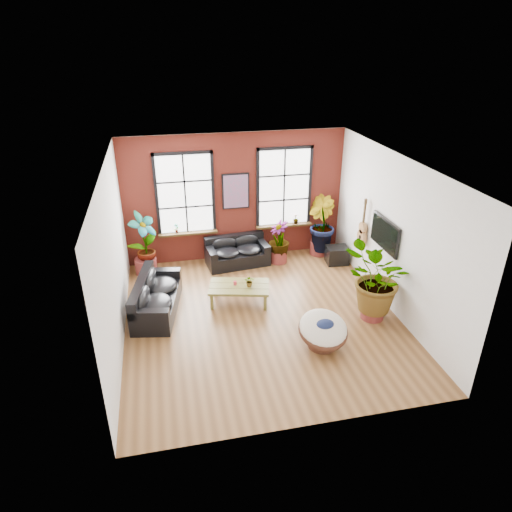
{
  "coord_description": "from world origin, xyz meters",
  "views": [
    {
      "loc": [
        -1.94,
        -8.41,
        5.77
      ],
      "look_at": [
        0.0,
        0.6,
        1.25
      ],
      "focal_mm": 32.0,
      "sensor_mm": 36.0,
      "label": 1
    }
  ],
  "objects_px": {
    "sofa_back": "(237,252)",
    "coffee_table": "(239,288)",
    "papasan_chair": "(323,330)",
    "sofa_left": "(155,297)"
  },
  "relations": [
    {
      "from": "sofa_left",
      "to": "coffee_table",
      "type": "relative_size",
      "value": 1.4
    },
    {
      "from": "sofa_back",
      "to": "coffee_table",
      "type": "bearing_deg",
      "value": -104.86
    },
    {
      "from": "sofa_left",
      "to": "sofa_back",
      "type": "bearing_deg",
      "value": -37.55
    },
    {
      "from": "papasan_chair",
      "to": "sofa_left",
      "type": "bearing_deg",
      "value": 144.31
    },
    {
      "from": "sofa_back",
      "to": "papasan_chair",
      "type": "height_order",
      "value": "sofa_back"
    },
    {
      "from": "sofa_back",
      "to": "coffee_table",
      "type": "relative_size",
      "value": 1.14
    },
    {
      "from": "coffee_table",
      "to": "papasan_chair",
      "type": "xyz_separation_m",
      "value": [
        1.35,
        -2.02,
        -0.01
      ]
    },
    {
      "from": "sofa_back",
      "to": "papasan_chair",
      "type": "bearing_deg",
      "value": -81.79
    },
    {
      "from": "sofa_left",
      "to": "papasan_chair",
      "type": "distance_m",
      "value": 3.89
    },
    {
      "from": "sofa_back",
      "to": "coffee_table",
      "type": "xyz_separation_m",
      "value": [
        -0.3,
        -2.01,
        0.05
      ]
    }
  ]
}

